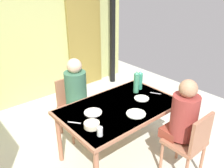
{
  "coord_description": "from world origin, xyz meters",
  "views": [
    {
      "loc": [
        -1.4,
        -1.85,
        2.18
      ],
      "look_at": [
        0.3,
        0.14,
        0.98
      ],
      "focal_mm": 37.19,
      "sensor_mm": 36.0,
      "label": 1
    }
  ],
  "objects": [
    {
      "name": "door_wooden",
      "position": [
        1.28,
        2.17,
        1.0
      ],
      "size": [
        0.8,
        0.05,
        2.0
      ],
      "primitive_type": "cube",
      "color": "olive",
      "rests_on": "ground_plane"
    },
    {
      "name": "serving_bowl_center",
      "position": [
        -0.23,
        -0.14,
        0.76
      ],
      "size": [
        0.17,
        0.17,
        0.05
      ],
      "primitive_type": "cylinder",
      "color": "#F0E3C2",
      "rests_on": "dining_table"
    },
    {
      "name": "dinner_plate_near_left",
      "position": [
        0.65,
        -0.05,
        0.74
      ],
      "size": [
        0.19,
        0.19,
        0.01
      ],
      "primitive_type": "cylinder",
      "color": "white",
      "rests_on": "dining_table"
    },
    {
      "name": "dinner_plate_far_center",
      "position": [
        -0.05,
        0.08,
        0.74
      ],
      "size": [
        0.21,
        0.21,
        0.01
      ],
      "primitive_type": "cylinder",
      "color": "white",
      "rests_on": "dining_table"
    },
    {
      "name": "drinking_glass_by_near_diner",
      "position": [
        -0.25,
        -0.31,
        0.78
      ],
      "size": [
        0.06,
        0.06,
        0.1
      ],
      "primitive_type": "cylinder",
      "color": "silver",
      "rests_on": "dining_table"
    },
    {
      "name": "person_near_diner",
      "position": [
        0.64,
        -0.68,
        0.78
      ],
      "size": [
        0.3,
        0.37,
        0.77
      ],
      "color": "brown",
      "rests_on": "ground_plane"
    },
    {
      "name": "dinner_plate_near_right",
      "position": [
        0.32,
        -0.27,
        0.74
      ],
      "size": [
        0.23,
        0.23,
        0.01
      ],
      "primitive_type": "cylinder",
      "color": "white",
      "rests_on": "dining_table"
    },
    {
      "name": "ground_plane",
      "position": [
        0.0,
        0.0,
        0.0
      ],
      "size": [
        5.85,
        5.85,
        0.0
      ],
      "primitive_type": "plane",
      "color": "beige"
    },
    {
      "name": "water_bottle_green_near",
      "position": [
        0.85,
        0.18,
        0.86
      ],
      "size": [
        0.07,
        0.07,
        0.27
      ],
      "color": "#318A6A",
      "rests_on": "dining_table"
    },
    {
      "name": "dining_table",
      "position": [
        0.3,
        -0.01,
        0.67
      ],
      "size": [
        1.48,
        0.92,
        0.73
      ],
      "color": "#9F664B",
      "rests_on": "ground_plane"
    },
    {
      "name": "wall_back",
      "position": [
        0.0,
        2.25,
        1.43
      ],
      "size": [
        4.52,
        0.1,
        2.87
      ],
      "primitive_type": "cube",
      "color": "tan",
      "rests_on": "ground_plane"
    },
    {
      "name": "chair_near_diner",
      "position": [
        0.64,
        -0.82,
        0.5
      ],
      "size": [
        0.4,
        0.4,
        0.87
      ],
      "color": "#9F664B",
      "rests_on": "ground_plane"
    },
    {
      "name": "person_far_diner",
      "position": [
        0.1,
        0.67,
        0.78
      ],
      "size": [
        0.3,
        0.37,
        0.77
      ],
      "rotation": [
        0.0,
        0.0,
        3.14
      ],
      "color": "#346042",
      "rests_on": "ground_plane"
    },
    {
      "name": "cutlery_knife_near",
      "position": [
        -0.33,
        0.05,
        0.73
      ],
      "size": [
        0.1,
        0.13,
        0.0
      ],
      "primitive_type": "cube",
      "rotation": [
        0.0,
        0.0,
        5.37
      ],
      "color": "silver",
      "rests_on": "dining_table"
    },
    {
      "name": "cutlery_fork_near",
      "position": [
        0.91,
        -0.07,
        0.73
      ],
      "size": [
        0.09,
        0.14,
        0.0
      ],
      "primitive_type": "cube",
      "rotation": [
        0.0,
        0.0,
        5.21
      ],
      "color": "silver",
      "rests_on": "dining_table"
    },
    {
      "name": "water_bottle_green_far",
      "position": [
        0.73,
        0.14,
        0.88
      ],
      "size": [
        0.08,
        0.08,
        0.31
      ],
      "color": "#3F8B66",
      "rests_on": "dining_table"
    },
    {
      "name": "chair_far_diner",
      "position": [
        0.1,
        0.81,
        0.5
      ],
      "size": [
        0.4,
        0.4,
        0.87
      ],
      "rotation": [
        0.0,
        0.0,
        3.14
      ],
      "color": "#9F664B",
      "rests_on": "ground_plane"
    },
    {
      "name": "stove_pipe_column",
      "position": [
        1.81,
        1.9,
        1.43
      ],
      "size": [
        0.12,
        0.12,
        2.87
      ],
      "primitive_type": "cylinder",
      "color": "black",
      "rests_on": "ground_plane"
    }
  ]
}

